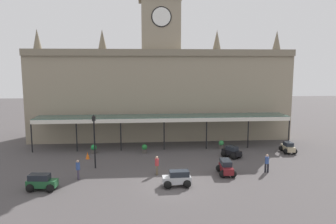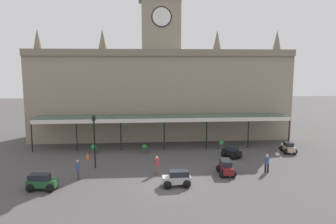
{
  "view_description": "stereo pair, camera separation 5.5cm",
  "coord_description": "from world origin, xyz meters",
  "px_view_note": "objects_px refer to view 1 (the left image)",
  "views": [
    {
      "loc": [
        -2.45,
        -25.33,
        9.68
      ],
      "look_at": [
        0.0,
        5.55,
        5.13
      ],
      "focal_mm": 35.31,
      "sensor_mm": 36.0,
      "label": 1
    },
    {
      "loc": [
        -2.4,
        -25.33,
        9.68
      ],
      "look_at": [
        0.0,
        5.55,
        5.13
      ],
      "focal_mm": 35.31,
      "sensor_mm": 36.0,
      "label": 2
    }
  ],
  "objects_px": {
    "traffic_cone": "(88,156)",
    "car_beige_sedan": "(288,148)",
    "car_maroon_estate": "(226,168)",
    "car_silver_estate": "(177,179)",
    "pedestrian_near_entrance": "(78,169)",
    "car_black_sedan": "(232,153)",
    "pedestrian_beside_cars": "(267,163)",
    "car_green_estate": "(42,183)",
    "planter_by_canopy": "(144,149)",
    "victorian_lamppost": "(94,135)",
    "planter_near_kerb": "(221,144)",
    "pedestrian_crossing_forecourt": "(157,165)",
    "planter_forecourt_centre": "(94,149)"
  },
  "relations": [
    {
      "from": "pedestrian_crossing_forecourt",
      "to": "planter_forecourt_centre",
      "type": "height_order",
      "value": "pedestrian_crossing_forecourt"
    },
    {
      "from": "car_black_sedan",
      "to": "victorian_lamppost",
      "type": "bearing_deg",
      "value": -169.5
    },
    {
      "from": "victorian_lamppost",
      "to": "traffic_cone",
      "type": "relative_size",
      "value": 7.26
    },
    {
      "from": "car_black_sedan",
      "to": "pedestrian_beside_cars",
      "type": "xyz_separation_m",
      "value": [
        1.83,
        -5.01,
        0.41
      ]
    },
    {
      "from": "pedestrian_beside_cars",
      "to": "victorian_lamppost",
      "type": "distance_m",
      "value": 15.86
    },
    {
      "from": "car_silver_estate",
      "to": "car_black_sedan",
      "type": "relative_size",
      "value": 1.01
    },
    {
      "from": "pedestrian_beside_cars",
      "to": "car_beige_sedan",
      "type": "bearing_deg",
      "value": 52.54
    },
    {
      "from": "car_green_estate",
      "to": "planter_near_kerb",
      "type": "distance_m",
      "value": 20.23
    },
    {
      "from": "pedestrian_beside_cars",
      "to": "pedestrian_crossing_forecourt",
      "type": "relative_size",
      "value": 1.0
    },
    {
      "from": "pedestrian_crossing_forecourt",
      "to": "planter_forecourt_centre",
      "type": "bearing_deg",
      "value": 131.09
    },
    {
      "from": "car_green_estate",
      "to": "victorian_lamppost",
      "type": "distance_m",
      "value": 6.67
    },
    {
      "from": "car_silver_estate",
      "to": "victorian_lamppost",
      "type": "height_order",
      "value": "victorian_lamppost"
    },
    {
      "from": "car_beige_sedan",
      "to": "traffic_cone",
      "type": "height_order",
      "value": "car_beige_sedan"
    },
    {
      "from": "pedestrian_crossing_forecourt",
      "to": "planter_near_kerb",
      "type": "bearing_deg",
      "value": 47.19
    },
    {
      "from": "car_silver_estate",
      "to": "traffic_cone",
      "type": "distance_m",
      "value": 11.77
    },
    {
      "from": "car_black_sedan",
      "to": "planter_near_kerb",
      "type": "height_order",
      "value": "car_black_sedan"
    },
    {
      "from": "traffic_cone",
      "to": "car_beige_sedan",
      "type": "bearing_deg",
      "value": 1.86
    },
    {
      "from": "car_beige_sedan",
      "to": "planter_by_canopy",
      "type": "relative_size",
      "value": 2.18
    },
    {
      "from": "car_green_estate",
      "to": "planter_by_canopy",
      "type": "xyz_separation_m",
      "value": [
        8.0,
        10.07,
        -0.07
      ]
    },
    {
      "from": "traffic_cone",
      "to": "planter_by_canopy",
      "type": "relative_size",
      "value": 0.73
    },
    {
      "from": "car_green_estate",
      "to": "car_black_sedan",
      "type": "xyz_separation_m",
      "value": [
        17.04,
        7.69,
        -0.06
      ]
    },
    {
      "from": "car_maroon_estate",
      "to": "car_silver_estate",
      "type": "xyz_separation_m",
      "value": [
        -4.59,
        -2.47,
        0.0
      ]
    },
    {
      "from": "car_black_sedan",
      "to": "pedestrian_beside_cars",
      "type": "bearing_deg",
      "value": -69.89
    },
    {
      "from": "pedestrian_crossing_forecourt",
      "to": "planter_near_kerb",
      "type": "xyz_separation_m",
      "value": [
        7.77,
        8.39,
        -0.42
      ]
    },
    {
      "from": "traffic_cone",
      "to": "planter_forecourt_centre",
      "type": "xyz_separation_m",
      "value": [
        0.33,
        2.1,
        0.14
      ]
    },
    {
      "from": "victorian_lamppost",
      "to": "planter_by_canopy",
      "type": "xyz_separation_m",
      "value": [
        4.63,
        4.91,
        -2.64
      ]
    },
    {
      "from": "car_beige_sedan",
      "to": "planter_by_canopy",
      "type": "bearing_deg",
      "value": 176.03
    },
    {
      "from": "planter_by_canopy",
      "to": "planter_near_kerb",
      "type": "bearing_deg",
      "value": 7.77
    },
    {
      "from": "car_green_estate",
      "to": "car_black_sedan",
      "type": "distance_m",
      "value": 18.7
    },
    {
      "from": "pedestrian_near_entrance",
      "to": "planter_forecourt_centre",
      "type": "distance_m",
      "value": 8.13
    },
    {
      "from": "car_beige_sedan",
      "to": "traffic_cone",
      "type": "xyz_separation_m",
      "value": [
        -21.53,
        -0.7,
        -0.15
      ]
    },
    {
      "from": "pedestrian_beside_cars",
      "to": "planter_near_kerb",
      "type": "xyz_separation_m",
      "value": [
        -2.07,
        8.58,
        -0.42
      ]
    },
    {
      "from": "planter_by_canopy",
      "to": "traffic_cone",
      "type": "bearing_deg",
      "value": -162.98
    },
    {
      "from": "car_maroon_estate",
      "to": "planter_by_canopy",
      "type": "height_order",
      "value": "car_maroon_estate"
    },
    {
      "from": "pedestrian_beside_cars",
      "to": "planter_near_kerb",
      "type": "relative_size",
      "value": 1.74
    },
    {
      "from": "pedestrian_crossing_forecourt",
      "to": "car_maroon_estate",
      "type": "bearing_deg",
      "value": -4.04
    },
    {
      "from": "car_black_sedan",
      "to": "planter_by_canopy",
      "type": "xyz_separation_m",
      "value": [
        -9.04,
        2.37,
        -0.01
      ]
    },
    {
      "from": "car_silver_estate",
      "to": "pedestrian_crossing_forecourt",
      "type": "relative_size",
      "value": 1.37
    },
    {
      "from": "car_black_sedan",
      "to": "planter_near_kerb",
      "type": "relative_size",
      "value": 2.35
    },
    {
      "from": "car_silver_estate",
      "to": "pedestrian_near_entrance",
      "type": "relative_size",
      "value": 1.37
    },
    {
      "from": "car_green_estate",
      "to": "traffic_cone",
      "type": "relative_size",
      "value": 3.35
    },
    {
      "from": "car_maroon_estate",
      "to": "car_beige_sedan",
      "type": "xyz_separation_m",
      "value": [
        8.6,
        6.53,
        -0.06
      ]
    },
    {
      "from": "car_maroon_estate",
      "to": "car_beige_sedan",
      "type": "distance_m",
      "value": 10.8
    },
    {
      "from": "car_green_estate",
      "to": "pedestrian_beside_cars",
      "type": "relative_size",
      "value": 1.4
    },
    {
      "from": "car_maroon_estate",
      "to": "planter_forecourt_centre",
      "type": "relative_size",
      "value": 2.38
    },
    {
      "from": "car_beige_sedan",
      "to": "planter_near_kerb",
      "type": "distance_m",
      "value": 7.26
    },
    {
      "from": "car_beige_sedan",
      "to": "car_silver_estate",
      "type": "distance_m",
      "value": 15.97
    },
    {
      "from": "pedestrian_beside_cars",
      "to": "pedestrian_near_entrance",
      "type": "height_order",
      "value": "same"
    },
    {
      "from": "victorian_lamppost",
      "to": "car_green_estate",
      "type": "bearing_deg",
      "value": -123.12
    },
    {
      "from": "car_maroon_estate",
      "to": "planter_forecourt_centre",
      "type": "distance_m",
      "value": 14.89
    }
  ]
}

